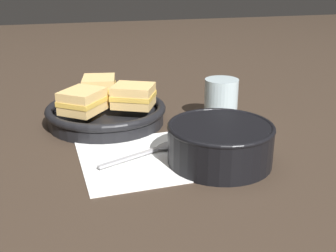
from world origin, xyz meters
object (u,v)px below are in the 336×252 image
object	(u,v)px
soup_bowl	(220,141)
sandwich_far_left	(133,96)
skillet	(106,114)
sandwich_near_left	(99,87)
drinking_glass	(221,100)
spoon	(159,148)
sandwich_near_right	(83,101)

from	to	relation	value
soup_bowl	sandwich_far_left	size ratio (longest dim) A/B	1.69
skillet	sandwich_near_left	size ratio (longest dim) A/B	2.69
skillet	sandwich_near_left	world-z (taller)	sandwich_near_left
soup_bowl	drinking_glass	xyz separation A→B (m)	(0.08, 0.20, 0.01)
sandwich_far_left	spoon	bearing A→B (deg)	-84.45
spoon	sandwich_far_left	bearing A→B (deg)	72.62
sandwich_near_right	sandwich_far_left	distance (m)	0.11
soup_bowl	sandwich_near_left	xyz separation A→B (m)	(-0.17, 0.31, 0.03)
skillet	sandwich_far_left	distance (m)	0.08
sandwich_near_right	drinking_glass	bearing A→B (deg)	-2.34
spoon	drinking_glass	size ratio (longest dim) A/B	1.86
soup_bowl	spoon	world-z (taller)	soup_bowl
drinking_glass	spoon	bearing A→B (deg)	-142.64
soup_bowl	spoon	size ratio (longest dim) A/B	1.06
sandwich_near_left	sandwich_far_left	world-z (taller)	same
sandwich_far_left	sandwich_near_left	bearing A→B (deg)	125.12
spoon	sandwich_near_right	size ratio (longest dim) A/B	1.55
soup_bowl	sandwich_far_left	world-z (taller)	sandwich_far_left
sandwich_far_left	drinking_glass	xyz separation A→B (m)	(0.19, -0.02, -0.02)
skillet	drinking_glass	bearing A→B (deg)	-10.95
skillet	sandwich_near_right	world-z (taller)	sandwich_near_right
sandwich_far_left	drinking_glass	distance (m)	0.19
sandwich_near_left	drinking_glass	size ratio (longest dim) A/B	1.03
sandwich_near_right	skillet	bearing A→B (deg)	35.12
soup_bowl	sandwich_far_left	bearing A→B (deg)	115.17
soup_bowl	sandwich_far_left	distance (m)	0.25
sandwich_near_left	sandwich_near_right	bearing A→B (deg)	-114.88
sandwich_near_left	sandwich_far_left	bearing A→B (deg)	-54.88
sandwich_near_right	sandwich_near_left	bearing A→B (deg)	65.12
sandwich_near_left	sandwich_far_left	xyz separation A→B (m)	(0.06, -0.09, 0.00)
soup_bowl	drinking_glass	distance (m)	0.22
spoon	skillet	size ratio (longest dim) A/B	0.67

